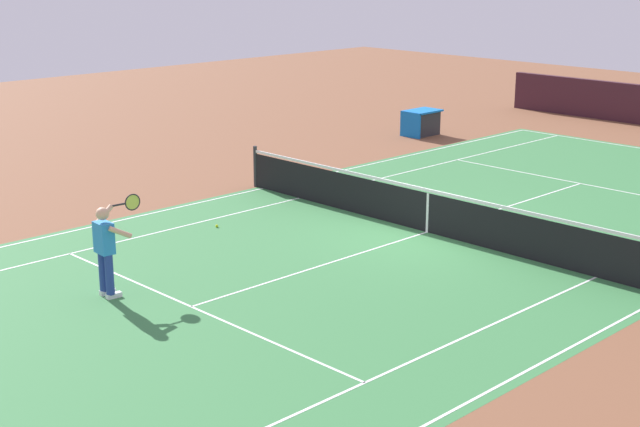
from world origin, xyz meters
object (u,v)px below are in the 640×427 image
tennis_player_near (106,247)px  tennis_net (428,211)px  equipment_cart_tarped (421,122)px  tennis_ball (217,226)px

tennis_player_near → tennis_net: bearing=168.6°
tennis_net → tennis_player_near: tennis_player_near is taller
tennis_player_near → equipment_cart_tarped: (-15.77, -5.91, -0.49)m
tennis_player_near → tennis_ball: 4.64m
tennis_net → tennis_player_near: (7.13, -1.44, 0.44)m
tennis_player_near → equipment_cart_tarped: 16.85m
tennis_player_near → tennis_ball: tennis_player_near is taller
tennis_net → tennis_player_near: bearing=-11.4°
tennis_ball → equipment_cart_tarped: equipment_cart_tarped is taller
tennis_ball → equipment_cart_tarped: bearing=-161.8°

